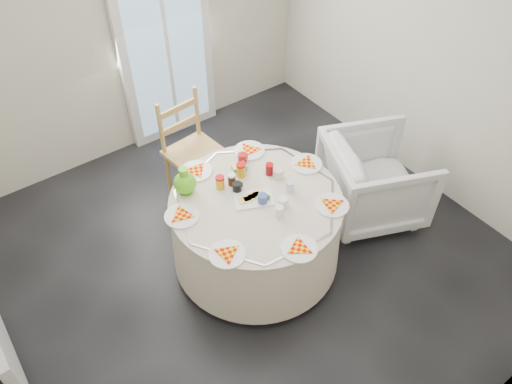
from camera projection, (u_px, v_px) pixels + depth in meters
floor at (248, 255)px, 4.34m from camera, size 4.00×4.00×0.00m
wall_back at (120, 28)px, 4.59m from camera, size 4.00×0.02×2.60m
wall_right at (436, 52)px, 4.27m from camera, size 0.02×4.00×2.60m
glass_door at (165, 43)px, 4.90m from camera, size 1.00×0.08×2.10m
table at (256, 229)px, 4.05m from camera, size 1.37×1.37×0.70m
wooden_chair at (195, 156)px, 4.57m from camera, size 0.51×0.49×1.04m
armchair at (375, 179)px, 4.46m from camera, size 1.04×1.07×0.86m
place_settings at (256, 195)px, 3.78m from camera, size 1.84×1.84×0.03m
jar_cluster at (244, 172)px, 3.88m from camera, size 0.52×0.41×0.14m
butter_tub at (239, 164)px, 4.01m from camera, size 0.13×0.11×0.05m
green_pitcher at (184, 177)px, 3.77m from camera, size 0.18×0.18×0.23m
cheese_platter at (253, 195)px, 3.77m from camera, size 0.35×0.30×0.04m
mugs_glasses at (265, 182)px, 3.82m from camera, size 0.70×0.70×0.10m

